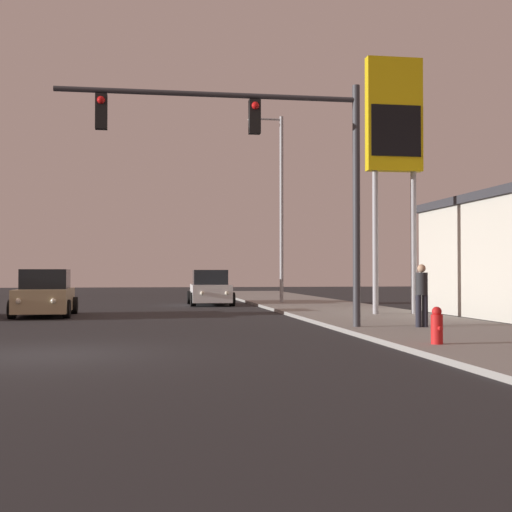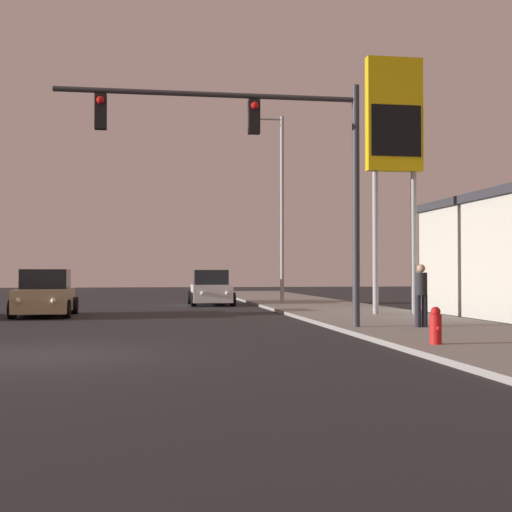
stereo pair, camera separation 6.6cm
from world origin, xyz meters
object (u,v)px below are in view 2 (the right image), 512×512
Objects in this scene: car_white at (211,289)px; traffic_light_mast at (271,152)px; gas_station_sign at (394,129)px; pedestrian_on_sidewalk at (421,293)px; fire_hydrant at (436,326)px; car_tan at (45,295)px; street_lamp at (279,199)px.

car_white is 16.16m from traffic_light_mast.
gas_station_sign reaches higher than pedestrian_on_sidewalk.
fire_hydrant is (2.78, -20.35, -0.27)m from car_white.
gas_station_sign is (12.19, -2.53, 5.86)m from car_tan.
traffic_light_mast is 0.89× the size of gas_station_sign.
pedestrian_on_sidewalk reaches higher than car_white.
street_lamp is 16.24m from pedestrian_on_sidewalk.
gas_station_sign is (5.36, 5.43, 1.85)m from traffic_light_mast.
street_lamp reaches higher than car_white.
traffic_light_mast is at bearing -134.61° from gas_station_sign.
car_white is 5.71× the size of fire_hydrant.
gas_station_sign is (5.55, -10.23, 5.86)m from car_white.
car_white is 2.60× the size of pedestrian_on_sidewalk.
car_tan is 13.09m from street_lamp.
car_white reaches higher than fire_hydrant.
fire_hydrant is at bearing 99.63° from car_white.
pedestrian_on_sidewalk reaches higher than car_tan.
street_lamp reaches higher than traffic_light_mast.
street_lamp is (9.92, 7.34, 4.36)m from car_tan.
street_lamp is at bearing 78.57° from traffic_light_mast.
pedestrian_on_sidewalk is at bearing -5.55° from traffic_light_mast.
fire_hydrant is at bearing -105.32° from gas_station_sign.
gas_station_sign reaches higher than car_tan.
pedestrian_on_sidewalk is at bearing 140.77° from car_tan.
car_tan is 0.48× the size of street_lamp.
car_tan is at bearing -143.50° from street_lamp.
pedestrian_on_sidewalk is (1.41, 4.30, 0.55)m from fire_hydrant.
street_lamp is 11.84× the size of fire_hydrant.
gas_station_sign reaches higher than traffic_light_mast.
traffic_light_mast is 4.80× the size of pedestrian_on_sidewalk.
traffic_light_mast is 6.85m from fire_hydrant.
street_lamp and gas_station_sign have the same top height.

